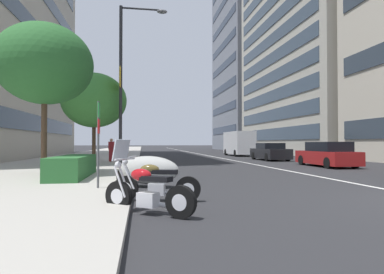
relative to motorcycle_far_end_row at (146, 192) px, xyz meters
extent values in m
cube|color=#A39E93|center=(29.73, 4.55, -0.36)|extent=(160.00, 8.44, 0.15)
cube|color=silver|center=(34.73, -7.15, -0.43)|extent=(110.00, 0.16, 0.01)
cylinder|color=black|center=(0.41, 0.56, -0.13)|extent=(0.46, 0.57, 0.61)
cylinder|color=silver|center=(0.41, 0.56, -0.13)|extent=(0.29, 0.32, 0.31)
cylinder|color=black|center=(-0.46, -0.62, -0.13)|extent=(0.46, 0.57, 0.61)
cylinder|color=silver|center=(-0.46, -0.62, -0.13)|extent=(0.29, 0.32, 0.31)
cube|color=silver|center=(-0.03, -0.03, -0.14)|extent=(0.43, 0.46, 0.28)
cube|color=black|center=(-0.14, -0.18, 0.27)|extent=(0.56, 0.65, 0.10)
ellipsoid|color=#AD1116|center=(0.07, 0.10, 0.33)|extent=(0.47, 0.51, 0.24)
cylinder|color=silver|center=(0.30, 0.53, 0.18)|extent=(0.22, 0.28, 0.64)
cylinder|color=silver|center=(0.41, 0.45, 0.18)|extent=(0.22, 0.28, 0.64)
cylinder|color=silver|center=(0.31, 0.43, 0.63)|extent=(0.50, 0.39, 0.04)
sphere|color=silver|center=(0.42, 0.57, 0.51)|extent=(0.14, 0.14, 0.14)
cube|color=#B2BCC6|center=(0.37, 0.51, 0.81)|extent=(0.43, 0.36, 0.44)
cylinder|color=silver|center=(-0.08, -0.34, -0.25)|extent=(0.48, 0.60, 0.16)
cylinder|color=black|center=(1.57, 0.47, -0.13)|extent=(0.26, 0.61, 0.60)
cylinder|color=silver|center=(1.57, 0.47, -0.13)|extent=(0.20, 0.32, 0.30)
cylinder|color=black|center=(1.21, -0.99, -0.13)|extent=(0.26, 0.61, 0.60)
cylinder|color=silver|center=(1.21, -0.99, -0.13)|extent=(0.20, 0.32, 0.30)
cube|color=silver|center=(1.39, -0.26, -0.15)|extent=(0.34, 0.43, 0.28)
cube|color=black|center=(1.35, -0.44, 0.27)|extent=(0.37, 0.67, 0.10)
ellipsoid|color=brown|center=(1.43, -0.10, 0.33)|extent=(0.34, 0.50, 0.24)
cylinder|color=silver|center=(1.48, 0.41, 0.17)|extent=(0.12, 0.32, 0.64)
cylinder|color=silver|center=(1.62, 0.38, 0.17)|extent=(0.12, 0.32, 0.64)
cylinder|color=silver|center=(1.53, 0.32, 0.63)|extent=(0.59, 0.18, 0.04)
sphere|color=silver|center=(1.58, 0.49, 0.51)|extent=(0.14, 0.14, 0.14)
cylinder|color=silver|center=(1.46, -0.57, -0.25)|extent=(0.25, 0.69, 0.16)
ellipsoid|color=#9E9E99|center=(3.88, -0.11, 0.11)|extent=(1.66, 2.19, 0.88)
cylinder|color=black|center=(4.26, 0.62, -0.13)|extent=(0.37, 0.58, 0.60)
cube|color=maroon|center=(11.30, -10.75, 0.10)|extent=(4.50, 1.80, 0.76)
cube|color=black|center=(11.11, -10.75, 0.75)|extent=(2.53, 1.64, 0.56)
cylinder|color=black|center=(12.79, -9.97, -0.12)|extent=(0.62, 0.23, 0.62)
cylinder|color=black|center=(12.77, -11.56, -0.12)|extent=(0.62, 0.23, 0.62)
cylinder|color=black|center=(9.83, -9.94, -0.12)|extent=(0.62, 0.23, 0.62)
cylinder|color=black|center=(9.81, -11.53, -0.12)|extent=(0.62, 0.23, 0.62)
cube|color=black|center=(18.51, -10.20, 0.11)|extent=(4.41, 1.89, 0.79)
cube|color=black|center=(18.45, -10.20, 0.74)|extent=(2.05, 1.71, 0.46)
cylinder|color=black|center=(19.95, -9.35, -0.12)|extent=(0.62, 0.23, 0.62)
cylinder|color=black|center=(19.97, -11.02, -0.12)|extent=(0.62, 0.23, 0.62)
cylinder|color=black|center=(17.05, -9.38, -0.12)|extent=(0.62, 0.23, 0.62)
cylinder|color=black|center=(17.07, -11.05, -0.12)|extent=(0.62, 0.23, 0.62)
cube|color=silver|center=(27.53, -10.35, 0.99)|extent=(5.61, 2.04, 2.41)
cube|color=black|center=(24.74, -10.36, 1.52)|extent=(0.05, 1.70, 0.56)
cylinder|color=black|center=(29.43, -9.44, -0.07)|extent=(0.72, 0.26, 0.72)
cylinder|color=black|center=(29.44, -11.25, -0.07)|extent=(0.72, 0.26, 0.72)
cylinder|color=black|center=(25.62, -9.45, -0.07)|extent=(0.72, 0.26, 0.72)
cylinder|color=black|center=(25.62, -11.27, -0.07)|extent=(0.72, 0.26, 0.72)
cylinder|color=#47494C|center=(2.85, 1.29, 0.92)|extent=(0.06, 0.06, 2.40)
cube|color=#1E8C33|center=(2.85, 1.27, 1.87)|extent=(0.32, 0.02, 0.40)
cube|color=red|center=(2.85, 1.27, 1.42)|extent=(0.32, 0.02, 0.40)
cylinder|color=#232326|center=(11.97, 1.28, 4.20)|extent=(0.18, 0.18, 8.96)
cylinder|color=#232326|center=(11.97, 0.13, 8.57)|extent=(0.10, 2.31, 0.10)
ellipsoid|color=slate|center=(11.97, -1.03, 8.49)|extent=(0.44, 0.60, 0.20)
cube|color=gold|center=(11.62, 1.28, 4.60)|extent=(0.56, 0.03, 1.10)
cube|color=gold|center=(12.32, 1.28, 4.60)|extent=(0.56, 0.03, 1.10)
cube|color=#28602D|center=(6.02, 2.59, 0.10)|extent=(4.02, 1.10, 0.77)
cylinder|color=#473323|center=(7.01, 3.89, 1.20)|extent=(0.22, 0.22, 2.96)
ellipsoid|color=#265B28|center=(7.01, 3.89, 4.07)|extent=(3.73, 3.73, 3.17)
cylinder|color=#473323|center=(13.55, 2.94, 0.90)|extent=(0.22, 0.22, 2.37)
ellipsoid|color=#387A33|center=(13.55, 2.94, 3.52)|extent=(3.84, 3.84, 3.26)
cube|color=maroon|center=(16.15, 2.15, 0.12)|extent=(0.27, 0.34, 0.80)
cube|color=maroon|center=(16.15, 2.15, 0.79)|extent=(0.30, 0.43, 0.55)
sphere|color=tan|center=(16.15, 2.15, 1.17)|extent=(0.22, 0.22, 0.22)
cube|color=#B7B2A3|center=(33.37, -26.85, 15.42)|extent=(25.38, 20.44, 31.71)
cube|color=#384756|center=(33.37, -16.59, 2.10)|extent=(22.84, 0.08, 1.50)
cube|color=#384756|center=(33.37, -16.59, 4.58)|extent=(22.84, 0.08, 1.50)
cube|color=#384756|center=(33.37, -16.59, 7.06)|extent=(22.84, 0.08, 1.50)
cube|color=#384756|center=(33.37, -16.59, 9.54)|extent=(22.84, 0.08, 1.50)
cube|color=#384756|center=(33.37, -16.59, 12.02)|extent=(22.84, 0.08, 1.50)
cube|color=#384756|center=(33.37, -16.59, 14.50)|extent=(22.84, 0.08, 1.50)
cube|color=#384756|center=(33.37, -16.59, 16.98)|extent=(22.84, 0.08, 1.50)
cube|color=#384756|center=(33.37, -16.59, 19.46)|extent=(22.84, 0.08, 1.50)
cube|color=slate|center=(58.80, -26.10, 25.24)|extent=(20.84, 18.94, 51.35)
cube|color=#232D3D|center=(58.80, -16.59, 3.67)|extent=(18.76, 0.08, 1.50)
cube|color=#232D3D|center=(58.80, -16.59, 8.09)|extent=(18.76, 0.08, 1.50)
cube|color=#232D3D|center=(58.80, -16.59, 12.51)|extent=(18.76, 0.08, 1.50)
cube|color=#232D3D|center=(58.80, -16.59, 16.92)|extent=(18.76, 0.08, 1.50)
cube|color=#232D3D|center=(58.80, -16.59, 21.34)|extent=(18.76, 0.08, 1.50)
cube|color=#232D3D|center=(58.80, -16.59, 25.76)|extent=(18.76, 0.08, 1.50)
cube|color=#232D3D|center=(58.80, -16.59, 30.17)|extent=(18.76, 0.08, 1.50)
cube|color=#384756|center=(25.33, 9.73, 2.79)|extent=(30.15, 0.08, 1.50)
cube|color=#384756|center=(25.33, 9.73, 7.12)|extent=(30.15, 0.08, 1.50)
cube|color=#384756|center=(25.33, 9.73, 11.45)|extent=(30.15, 0.08, 1.50)
camera|label=1|loc=(-6.35, 0.09, 0.96)|focal=30.09mm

